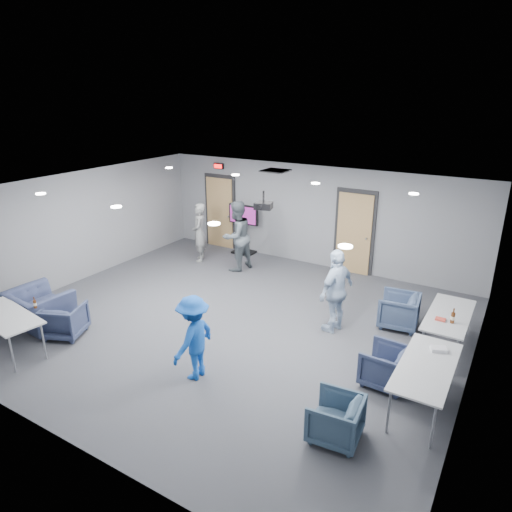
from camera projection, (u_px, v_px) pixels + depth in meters
The scene contains 29 objects.
floor at pixel (230, 321), 9.45m from camera, with size 9.00×9.00×0.00m, color #393B41.
ceiling at pixel (227, 193), 8.53m from camera, with size 9.00×9.00×0.00m, color silver.
wall_back at pixel (313, 216), 12.21m from camera, with size 9.00×0.02×2.70m, color gray.
wall_front at pixel (51, 355), 5.76m from camera, with size 9.00×0.02×2.70m, color gray.
wall_left at pixel (77, 228), 11.17m from camera, with size 0.02×8.00×2.70m, color gray.
wall_right at pixel (478, 314), 6.81m from camera, with size 0.02×8.00×2.70m, color gray.
door_left at pixel (220, 212), 13.72m from camera, with size 1.06×0.17×2.24m.
door_right at pixel (354, 233), 11.69m from camera, with size 1.06×0.17×2.24m.
exit_sign at pixel (219, 166), 13.24m from camera, with size 0.32×0.08×0.16m.
hvac_diffuser at pixel (275, 171), 11.04m from camera, with size 0.60×0.60×0.03m, color black.
downlights at pixel (227, 194), 8.54m from camera, with size 6.18×3.78×0.02m.
person_a at pixel (199, 233), 12.61m from camera, with size 0.59×0.39×1.63m, color gray.
person_b at pixel (237, 236), 11.92m from camera, with size 0.90×0.70×1.86m, color slate.
person_c at pixel (336, 291), 8.85m from camera, with size 0.99×0.41×1.69m, color silver.
person_d at pixel (194, 338), 7.39m from camera, with size 0.94×0.54×1.45m, color blue.
chair_right_a at pixel (399, 310), 9.15m from camera, with size 0.74×0.76×0.69m, color #3E4D6B.
chair_right_b at pixel (386, 366), 7.33m from camera, with size 0.70×0.72×0.66m, color #363F5D.
chair_right_c at pixel (335, 419), 6.17m from camera, with size 0.67×0.69×0.63m, color #3B5166.
chair_front_a at pixel (65, 320), 8.81m from camera, with size 0.70×0.72×0.66m, color #333C59.
chair_front_b at pixel (40, 308), 9.19m from camera, with size 1.15×1.01×0.75m, color #363E5E.
table_right_a at pixel (449, 317), 8.19m from camera, with size 0.71×1.70×0.73m.
table_right_b at pixel (426, 368), 6.65m from camera, with size 0.74×1.79×0.73m.
table_front_left at pixel (5, 317), 8.16m from camera, with size 1.76×0.94×0.73m.
bottle_front at pixel (35, 304), 8.37m from camera, with size 0.06×0.06×0.22m.
bottle_right at pixel (453, 318), 7.83m from camera, with size 0.07×0.07×0.28m.
snack_box at pixel (440, 319), 7.94m from camera, with size 0.17×0.11×0.04m, color #CF4233.
wrapper at pixel (439, 349), 7.01m from camera, with size 0.23×0.16×0.05m, color silver.
tv_stand at pixel (244, 226), 13.18m from camera, with size 0.95×0.45×1.45m.
projector at pixel (263, 205), 8.86m from camera, with size 0.40×0.36×0.36m.
Camera 1 is at (4.80, -6.95, 4.48)m, focal length 32.00 mm.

